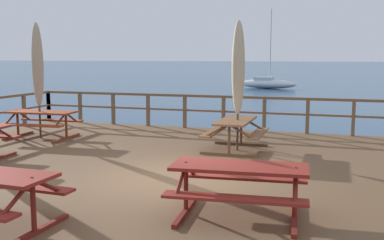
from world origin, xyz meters
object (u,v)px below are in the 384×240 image
object	(u,v)px
patio_umbrella_short_mid	(38,65)
sailboat_distant	(267,83)
picnic_table_mid_right	(235,128)
picnic_table_front_left	(239,179)
patio_umbrella_tall_mid_left	(238,68)
picnic_table_back_left	(41,118)

from	to	relation	value
patio_umbrella_short_mid	sailboat_distant	world-z (taller)	sailboat_distant
patio_umbrella_short_mid	sailboat_distant	bearing A→B (deg)	88.81
picnic_table_mid_right	picnic_table_front_left	size ratio (longest dim) A/B	0.87
picnic_table_front_left	patio_umbrella_short_mid	distance (m)	8.43
patio_umbrella_tall_mid_left	sailboat_distant	world-z (taller)	sailboat_distant
patio_umbrella_short_mid	picnic_table_front_left	bearing A→B (deg)	-34.53
picnic_table_mid_right	picnic_table_back_left	world-z (taller)	same
picnic_table_front_left	patio_umbrella_short_mid	world-z (taller)	patio_umbrella_short_mid
picnic_table_back_left	sailboat_distant	distance (m)	35.10
sailboat_distant	patio_umbrella_tall_mid_left	bearing A→B (deg)	-81.90
picnic_table_front_left	patio_umbrella_short_mid	bearing A→B (deg)	145.47
picnic_table_mid_right	picnic_table_back_left	xyz separation A→B (m)	(-5.67, 0.01, 0.00)
picnic_table_back_left	sailboat_distant	bearing A→B (deg)	88.81
picnic_table_front_left	sailboat_distant	size ratio (longest dim) A/B	0.27
picnic_table_mid_right	patio_umbrella_short_mid	bearing A→B (deg)	-179.56
patio_umbrella_short_mid	picnic_table_back_left	bearing A→B (deg)	84.49
patio_umbrella_short_mid	sailboat_distant	size ratio (longest dim) A/B	0.42
picnic_table_front_left	patio_umbrella_tall_mid_left	xyz separation A→B (m)	(-1.11, 4.76, 1.47)
picnic_table_mid_right	sailboat_distant	world-z (taller)	sailboat_distant
picnic_table_mid_right	patio_umbrella_short_mid	size ratio (longest dim) A/B	0.56
picnic_table_mid_right	patio_umbrella_short_mid	distance (m)	5.88
patio_umbrella_tall_mid_left	patio_umbrella_short_mid	xyz separation A→B (m)	(-5.72, -0.06, 0.05)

